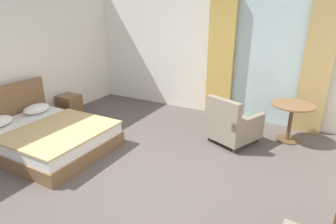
{
  "coord_description": "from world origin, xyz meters",
  "views": [
    {
      "loc": [
        2.08,
        -2.91,
        2.34
      ],
      "look_at": [
        0.23,
        0.44,
        0.9
      ],
      "focal_mm": 29.98,
      "sensor_mm": 36.0,
      "label": 1
    }
  ],
  "objects_px": {
    "round_cafe_table": "(292,113)",
    "bed": "(45,135)",
    "nightstand": "(70,105)",
    "armchair_by_window": "(232,125)"
  },
  "relations": [
    {
      "from": "bed",
      "to": "armchair_by_window",
      "type": "distance_m",
      "value": 3.33
    },
    {
      "from": "bed",
      "to": "round_cafe_table",
      "type": "relative_size",
      "value": 2.81
    },
    {
      "from": "nightstand",
      "to": "bed",
      "type": "bearing_deg",
      "value": -58.27
    },
    {
      "from": "bed",
      "to": "armchair_by_window",
      "type": "bearing_deg",
      "value": 32.32
    },
    {
      "from": "armchair_by_window",
      "to": "round_cafe_table",
      "type": "height_order",
      "value": "armchair_by_window"
    },
    {
      "from": "round_cafe_table",
      "to": "armchair_by_window",
      "type": "bearing_deg",
      "value": -146.27
    },
    {
      "from": "bed",
      "to": "round_cafe_table",
      "type": "bearing_deg",
      "value": 32.67
    },
    {
      "from": "nightstand",
      "to": "round_cafe_table",
      "type": "distance_m",
      "value": 4.67
    },
    {
      "from": "round_cafe_table",
      "to": "bed",
      "type": "bearing_deg",
      "value": -147.33
    },
    {
      "from": "bed",
      "to": "nightstand",
      "type": "distance_m",
      "value": 1.58
    }
  ]
}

